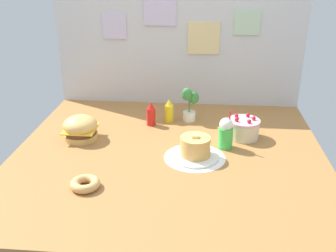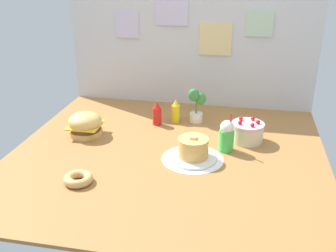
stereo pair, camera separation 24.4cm
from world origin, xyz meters
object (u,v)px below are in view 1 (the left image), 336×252
Objects in this scene: donut_pink_glaze at (85,184)px; pancake_stack at (195,148)px; cream_soda_cup at (226,133)px; ketchup_bottle at (151,115)px; potted_plant at (189,103)px; mustard_bottle at (169,111)px; burger at (80,128)px; layer_cake at (244,128)px.

pancake_stack is at bearing 34.32° from donut_pink_glaze.
donut_pink_glaze is (-75.90, -54.58, -7.49)cm from cream_soda_cup.
potted_plant reaches higher than ketchup_bottle.
potted_plant is at bearing 95.93° from pancake_stack.
potted_plant reaches higher than donut_pink_glaze.
cream_soda_cup is at bearing -45.23° from mustard_bottle.
ketchup_bottle is (43.81, 27.41, 0.15)cm from burger.
cream_soda_cup is (-12.85, -16.23, 3.42)cm from layer_cake.
burger is at bearing 177.29° from cream_soda_cup.
cream_soda_cup reaches higher than burger.
burger is at bearing -173.84° from layer_cake.
mustard_bottle is at bearing 68.86° from donut_pink_glaze.
cream_soda_cup reaches higher than layer_cake.
ketchup_bottle is at bearing -158.43° from potted_plant.
layer_cake is at bearing -13.67° from ketchup_bottle.
layer_cake is 46.54cm from potted_plant.
donut_pink_glaze is at bearing -117.73° from potted_plant.
mustard_bottle reaches higher than pancake_stack.
ketchup_bottle is 89.99cm from donut_pink_glaze.
pancake_stack is 1.13× the size of cream_soda_cup.
cream_soda_cup is 49.43cm from potted_plant.
potted_plant reaches higher than layer_cake.
ketchup_bottle is (-32.95, 47.53, 1.64)cm from pancake_stack.
mustard_bottle reaches higher than donut_pink_glaze.
layer_cake is at bearing 6.16° from burger.
ketchup_bottle is 1.08× the size of donut_pink_glaze.
pancake_stack reaches higher than donut_pink_glaze.
potted_plant is at bearing 10.98° from mustard_bottle.
potted_plant reaches higher than mustard_bottle.
burger is at bearing -147.89° from mustard_bottle.
burger is at bearing -147.97° from ketchup_bottle.
cream_soda_cup reaches higher than pancake_stack.
layer_cake is 66.47cm from ketchup_bottle.
burger is 66.25cm from mustard_bottle.
mustard_bottle is at bearing 32.11° from burger.
pancake_stack is at bearing -14.69° from burger.
pancake_stack is 1.70× the size of ketchup_bottle.
donut_pink_glaze is (-24.17, -86.52, -5.37)cm from ketchup_bottle.
mustard_bottle reaches higher than layer_cake.
ketchup_bottle is (-64.57, 15.71, 1.30)cm from layer_cake.
ketchup_bottle is 1.00× the size of mustard_bottle.
burger is 95.67cm from cream_soda_cup.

